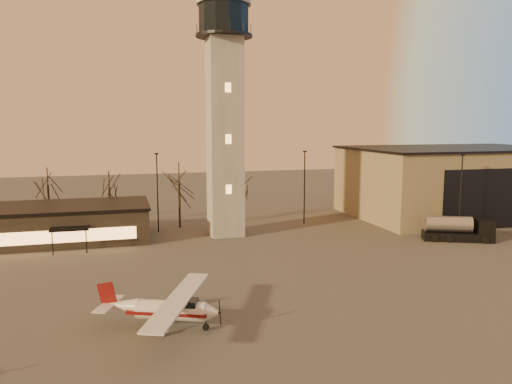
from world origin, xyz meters
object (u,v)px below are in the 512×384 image
(hangar, at_px, (454,181))
(terminal, at_px, (38,224))
(fuel_truck, at_px, (457,231))
(control_tower, at_px, (225,103))
(cessna_front, at_px, (173,314))

(hangar, height_order, terminal, hangar)
(hangar, distance_m, terminal, 58.11)
(fuel_truck, bearing_deg, terminal, -170.81)
(control_tower, relative_size, fuel_truck, 3.98)
(cessna_front, distance_m, fuel_truck, 39.20)
(terminal, relative_size, fuel_truck, 3.10)
(terminal, bearing_deg, control_tower, -5.15)
(control_tower, bearing_deg, terminal, 174.85)
(terminal, xyz_separation_m, fuel_truck, (47.93, -12.44, -0.99))
(cessna_front, bearing_deg, hangar, 57.35)
(hangar, distance_m, cessna_front, 55.35)
(control_tower, xyz_separation_m, fuel_truck, (25.93, -10.46, -15.16))
(control_tower, relative_size, terminal, 1.28)
(terminal, relative_size, cessna_front, 2.30)
(fuel_truck, bearing_deg, control_tower, -178.22)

